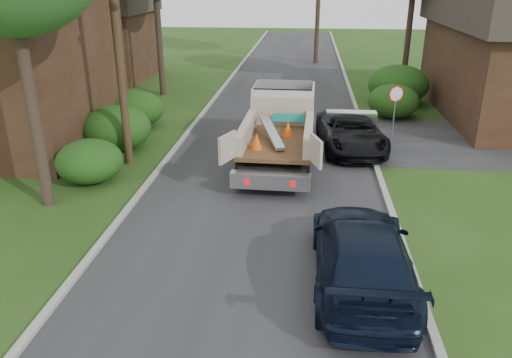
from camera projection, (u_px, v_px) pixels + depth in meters
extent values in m
plane|color=#1E4212|center=(255.00, 229.00, 14.53)|extent=(120.00, 120.00, 0.00)
cube|color=#28282B|center=(277.00, 130.00, 23.74)|extent=(8.00, 90.00, 0.02)
cube|color=#9E9E99|center=(192.00, 127.00, 24.10)|extent=(0.20, 90.00, 0.12)
cube|color=#9E9E99|center=(364.00, 132.00, 23.33)|extent=(0.20, 90.00, 0.12)
cylinder|color=slate|center=(394.00, 118.00, 21.95)|extent=(0.06, 0.06, 2.00)
cylinder|color=#B20A0A|center=(396.00, 94.00, 21.54)|extent=(0.71, 0.32, 0.76)
cylinder|color=#382619|center=(116.00, 31.00, 17.76)|extent=(0.30, 0.30, 10.00)
cube|color=#362016|center=(97.00, 46.00, 35.21)|extent=(7.00, 7.00, 4.50)
cube|color=#332B26|center=(92.00, 1.00, 34.09)|extent=(7.56, 7.56, 1.40)
ellipsoid|color=#0E4012|center=(89.00, 161.00, 17.59)|extent=(2.34, 2.34, 1.53)
ellipsoid|color=#0E4012|center=(116.00, 128.00, 20.78)|extent=(2.86, 2.86, 1.87)
ellipsoid|color=#0E4012|center=(137.00, 109.00, 24.06)|extent=(2.60, 2.60, 1.70)
ellipsoid|color=#0E4012|center=(393.00, 101.00, 25.64)|extent=(2.60, 2.60, 1.70)
ellipsoid|color=#0E4012|center=(398.00, 85.00, 28.24)|extent=(3.38, 3.38, 2.21)
cylinder|color=#2D2119|center=(28.00, 80.00, 14.58)|extent=(0.36, 0.36, 8.00)
cylinder|color=#2D2119|center=(158.00, 19.00, 29.19)|extent=(0.36, 0.36, 9.00)
cylinder|color=#2D2119|center=(410.00, 21.00, 30.64)|extent=(0.36, 0.36, 8.50)
cylinder|color=#2D2119|center=(15.00, 24.00, 26.12)|extent=(0.36, 0.36, 9.00)
cylinder|color=black|center=(257.00, 135.00, 21.31)|extent=(0.37, 1.04, 1.03)
cylinder|color=black|center=(308.00, 137.00, 21.06)|extent=(0.37, 1.04, 1.03)
cylinder|color=black|center=(242.00, 172.00, 17.33)|extent=(0.37, 1.04, 1.03)
cylinder|color=black|center=(305.00, 175.00, 17.08)|extent=(0.37, 1.04, 1.03)
cube|color=black|center=(279.00, 147.00, 19.23)|extent=(2.44, 6.68, 0.27)
cube|color=silver|center=(284.00, 106.00, 21.05)|extent=(2.56, 2.11, 1.77)
cube|color=black|center=(284.00, 92.00, 20.81)|extent=(2.39, 1.94, 0.63)
cube|color=#472D19|center=(277.00, 143.00, 18.33)|extent=(2.61, 4.17, 0.14)
cube|color=beige|center=(282.00, 112.00, 19.98)|extent=(2.52, 0.17, 1.14)
cube|color=beige|center=(246.00, 131.00, 18.31)|extent=(0.37, 3.89, 0.69)
cube|color=beige|center=(309.00, 133.00, 18.04)|extent=(0.37, 3.89, 0.69)
cube|color=silver|center=(270.00, 181.00, 16.27)|extent=(2.64, 0.46, 0.51)
cube|color=#B20505|center=(247.00, 182.00, 16.16)|extent=(0.18, 0.05, 0.18)
cube|color=#B20505|center=(293.00, 184.00, 15.99)|extent=(0.18, 0.05, 0.18)
cube|color=beige|center=(227.00, 148.00, 16.20)|extent=(0.46, 0.99, 0.91)
cube|color=beige|center=(316.00, 151.00, 15.87)|extent=(0.42, 1.00, 0.91)
cube|color=silver|center=(271.00, 131.00, 18.31)|extent=(1.18, 2.93, 0.53)
cone|color=#F2590A|center=(257.00, 141.00, 17.32)|extent=(0.42, 0.42, 0.57)
cone|color=#F2590A|center=(288.00, 128.00, 18.78)|extent=(0.42, 0.42, 0.57)
cube|color=#148C84|center=(288.00, 118.00, 19.74)|extent=(1.26, 0.14, 0.32)
imported|color=black|center=(351.00, 132.00, 21.00)|extent=(2.97, 5.56, 1.49)
imported|color=black|center=(362.00, 254.00, 11.66)|extent=(2.26, 5.56, 1.61)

